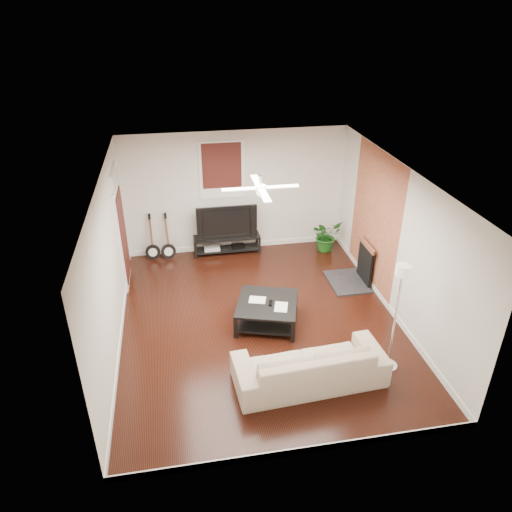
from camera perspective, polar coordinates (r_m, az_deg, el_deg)
The scene contains 14 objects.
room at distance 8.23m, azimuth 0.49°, elevation 0.23°, with size 5.01×6.01×2.81m.
brick_accent at distance 9.79m, azimuth 13.89°, elevation 4.15°, with size 0.02×2.20×2.80m, color #AD5A37.
fireplace at distance 10.09m, azimuth 11.78°, elevation -0.81°, with size 0.80×1.10×0.92m, color black.
window_back at distance 10.68m, azimuth -4.08°, elevation 10.14°, with size 1.00×0.06×1.30m, color #3B1210.
door_left at distance 9.95m, azimuth -15.69°, elevation 3.37°, with size 0.08×1.00×2.50m, color white.
tv_stand at distance 11.18m, azimuth -3.45°, elevation 1.37°, with size 1.52×0.41×0.43m, color black.
tv at distance 10.94m, azimuth -3.56°, elevation 4.25°, with size 1.36×0.18×0.79m, color black.
coffee_table at distance 8.80m, azimuth 1.31°, elevation -6.72°, with size 1.06×1.06×0.45m, color black.
sofa at distance 7.57m, azimuth 6.39°, elevation -12.61°, with size 2.32×0.91×0.68m, color #C8AD96.
floor_lamp at distance 7.71m, azimuth 16.19°, elevation -7.13°, with size 0.31×0.31×1.89m, color silver, non-canonical shape.
potted_plant at distance 11.34m, azimuth 8.32°, elevation 2.43°, with size 0.68×0.59×0.75m, color #195217.
guitar_left at distance 10.97m, azimuth -12.32°, elevation 2.08°, with size 0.33×0.23×1.08m, color black, non-canonical shape.
guitar_right at distance 10.93m, azimuth -10.49°, elevation 2.17°, with size 0.33×0.23×1.08m, color black, non-canonical shape.
ceiling_fan at distance 7.73m, azimuth 0.53°, elevation 8.09°, with size 1.24×1.24×0.32m, color white, non-canonical shape.
Camera 1 is at (-1.35, -7.13, 5.28)m, focal length 33.71 mm.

